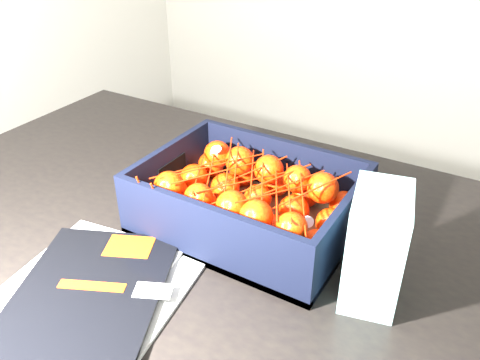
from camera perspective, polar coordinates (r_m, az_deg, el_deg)
The scene contains 6 objects.
table at distance 0.98m, azimuth -5.52°, elevation -8.59°, with size 1.21×0.81×0.75m.
magazine_stack at distance 0.78m, azimuth -16.97°, elevation -12.45°, with size 0.31×0.34×0.02m.
produce_crate at distance 0.87m, azimuth 1.02°, elevation -3.28°, with size 0.36×0.27×0.12m.
clementine_heap at distance 0.86m, azimuth 0.73°, elevation -2.26°, with size 0.34×0.25×0.10m.
mesh_net at distance 0.84m, azimuth 0.44°, elevation -0.05°, with size 0.30×0.24×0.09m.
retail_carton at distance 0.73m, azimuth 15.34°, elevation -7.42°, with size 0.08×0.12×0.17m, color white.
Camera 1 is at (0.21, -0.64, 1.27)m, focal length 36.99 mm.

